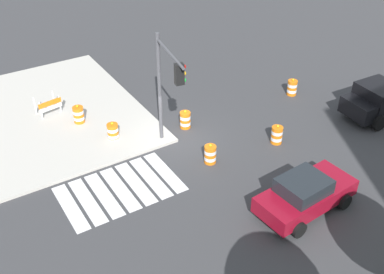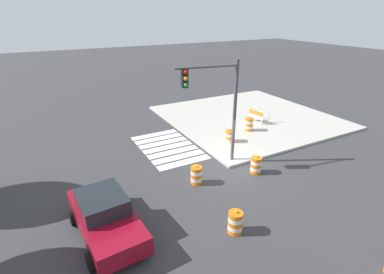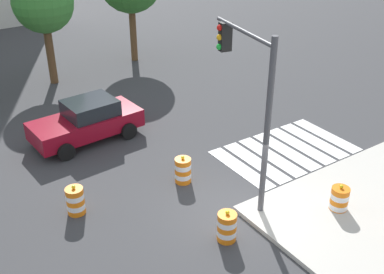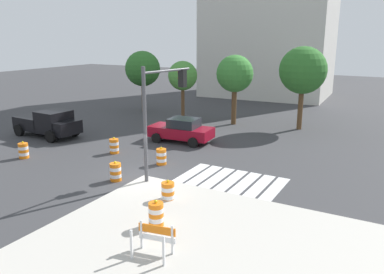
# 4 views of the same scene
# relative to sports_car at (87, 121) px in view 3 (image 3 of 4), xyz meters

# --- Properties ---
(ground_plane) EXTENTS (120.00, 120.00, 0.00)m
(ground_plane) POSITION_rel_sports_car_xyz_m (1.90, -6.94, -0.81)
(ground_plane) COLOR #38383A
(crosswalk_stripes) EXTENTS (5.10, 3.20, 0.02)m
(crosswalk_stripes) POSITION_rel_sports_car_xyz_m (5.90, -5.14, -0.80)
(crosswalk_stripes) COLOR silver
(crosswalk_stripes) RESTS_ON ground
(sports_car) EXTENTS (4.43, 2.38, 1.63)m
(sports_car) POSITION_rel_sports_car_xyz_m (0.00, 0.00, 0.00)
(sports_car) COLOR maroon
(sports_car) RESTS_ON ground
(traffic_barrel_crosswalk_end) EXTENTS (0.56, 0.56, 1.02)m
(traffic_barrel_crosswalk_end) POSITION_rel_sports_car_xyz_m (4.55, -8.83, -0.36)
(traffic_barrel_crosswalk_end) COLOR orange
(traffic_barrel_crosswalk_end) RESTS_ON ground
(traffic_barrel_median_near) EXTENTS (0.56, 0.56, 1.02)m
(traffic_barrel_median_near) POSITION_rel_sports_car_xyz_m (0.89, -7.91, -0.36)
(traffic_barrel_median_near) COLOR orange
(traffic_barrel_median_near) RESTS_ON ground
(traffic_barrel_median_far) EXTENTS (0.56, 0.56, 1.02)m
(traffic_barrel_median_far) POSITION_rel_sports_car_xyz_m (1.47, -4.69, -0.36)
(traffic_barrel_median_far) COLOR orange
(traffic_barrel_median_far) RESTS_ON ground
(traffic_barrel_far_curb) EXTENTS (0.56, 0.56, 1.02)m
(traffic_barrel_far_curb) POSITION_rel_sports_car_xyz_m (-2.23, -4.31, -0.36)
(traffic_barrel_far_curb) COLOR orange
(traffic_barrel_far_curb) RESTS_ON ground
(traffic_light_pole) EXTENTS (0.77, 3.25, 5.50)m
(traffic_light_pole) POSITION_rel_sports_car_xyz_m (2.68, -6.41, 3.10)
(traffic_light_pole) COLOR #4C4C51
(traffic_light_pole) RESTS_ON sidewalk_corner
(street_tree_streetside_near) EXTENTS (2.93, 2.93, 5.55)m
(street_tree_streetside_near) POSITION_rel_sports_car_xyz_m (0.93, 6.74, 3.22)
(street_tree_streetside_near) COLOR brown
(street_tree_streetside_near) RESTS_ON ground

